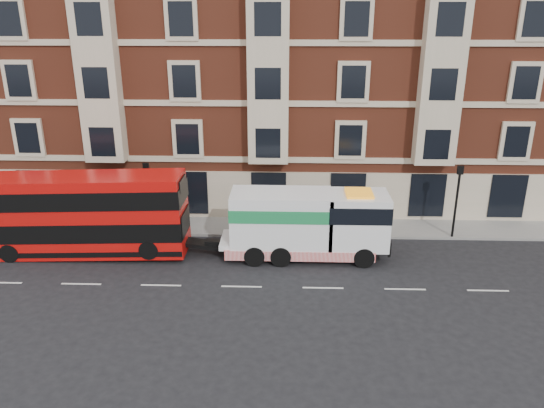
{
  "coord_description": "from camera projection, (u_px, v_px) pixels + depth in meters",
  "views": [
    {
      "loc": [
        2.26,
        -22.97,
        12.87
      ],
      "look_at": [
        1.37,
        4.0,
        2.88
      ],
      "focal_mm": 35.0,
      "sensor_mm": 36.0,
      "label": 1
    }
  ],
  "objects": [
    {
      "name": "box_van",
      "position": [
        9.0,
        223.0,
        30.79
      ],
      "size": [
        4.82,
        3.07,
        2.34
      ],
      "rotation": [
        0.0,
        0.0,
        0.31
      ],
      "color": "silver",
      "rests_on": "ground"
    },
    {
      "name": "lamp_post_east",
      "position": [
        457.0,
        196.0,
        30.58
      ],
      "size": [
        0.35,
        0.15,
        4.35
      ],
      "color": "black",
      "rests_on": "sidewalk"
    },
    {
      "name": "pedestrian",
      "position": [
        96.0,
        212.0,
        32.94
      ],
      "size": [
        0.74,
        0.71,
        1.7
      ],
      "primitive_type": "imported",
      "rotation": [
        0.0,
        0.0,
        -0.7
      ],
      "color": "#16242D",
      "rests_on": "sidewalk"
    },
    {
      "name": "sidewalk",
      "position": [
        252.0,
        226.0,
        33.07
      ],
      "size": [
        90.0,
        3.0,
        0.15
      ],
      "primitive_type": "cube",
      "color": "slate",
      "rests_on": "ground"
    },
    {
      "name": "double_decker_bus",
      "position": [
        83.0,
        214.0,
        28.76
      ],
      "size": [
        11.19,
        2.57,
        4.53
      ],
      "color": "red",
      "rests_on": "ground"
    },
    {
      "name": "lamp_post_west",
      "position": [
        148.0,
        193.0,
        31.14
      ],
      "size": [
        0.35,
        0.15,
        4.35
      ],
      "color": "black",
      "rests_on": "sidewalk"
    },
    {
      "name": "ground",
      "position": [
        242.0,
        287.0,
        26.07
      ],
      "size": [
        120.0,
        120.0,
        0.0
      ],
      "primitive_type": "plane",
      "color": "black",
      "rests_on": "ground"
    },
    {
      "name": "tow_truck",
      "position": [
        305.0,
        224.0,
        28.53
      ],
      "size": [
        8.96,
        2.65,
        3.73
      ],
      "color": "white",
      "rests_on": "ground"
    },
    {
      "name": "victorian_terrace",
      "position": [
        265.0,
        51.0,
        36.62
      ],
      "size": [
        45.0,
        12.0,
        20.4
      ],
      "color": "brown",
      "rests_on": "ground"
    }
  ]
}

